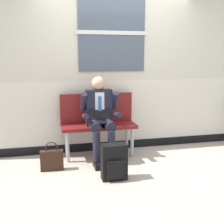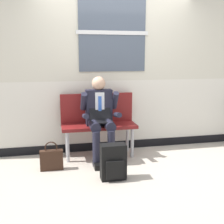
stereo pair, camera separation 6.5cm
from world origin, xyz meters
The scene contains 6 objects.
ground_plane centered at (0.00, 0.00, 0.00)m, with size 18.00×18.00×0.00m, color #B2A899.
station_wall centered at (0.00, 0.62, 1.39)m, with size 5.35×0.16×2.79m.
bench_with_person centered at (-0.33, 0.34, 0.58)m, with size 1.16×0.42×0.99m.
person_seated centered at (-0.33, 0.14, 0.68)m, with size 0.57×0.70×1.27m.
backpack centered at (-0.30, -0.62, 0.23)m, with size 0.33×0.21×0.47m.
handbag centered at (-1.08, -0.14, 0.15)m, with size 0.32×0.09×0.41m.
Camera 2 is at (-1.04, -3.95, 1.56)m, focal length 45.08 mm.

